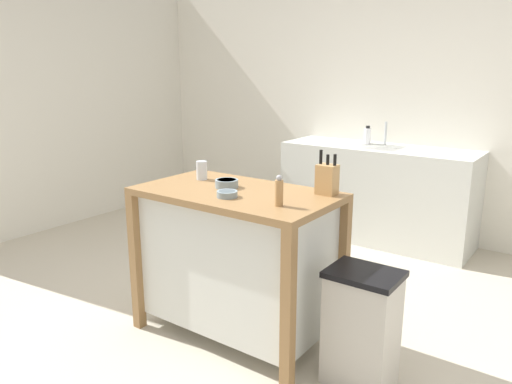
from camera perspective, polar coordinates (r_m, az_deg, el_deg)
name	(u,v)px	position (r m, az deg, el deg)	size (l,w,h in m)	color
ground_plane	(242,326)	(3.30, -1.68, -15.17)	(6.70, 6.70, 0.00)	#BCB29E
wall_back	(393,101)	(5.05, 15.57, 10.09)	(5.70, 0.10, 2.60)	silver
wall_left	(79,98)	(5.62, -19.75, 10.15)	(0.10, 3.04, 2.60)	silver
kitchen_island	(237,256)	(3.01, -2.25, -7.38)	(1.18, 0.67, 0.92)	olive
knife_block	(327,179)	(2.81, 8.21, 1.52)	(0.11, 0.09, 0.25)	tan
bowl_stoneware_deep	(227,183)	(2.95, -3.41, 1.02)	(0.14, 0.14, 0.05)	gray
bowl_ceramic_wide	(227,194)	(2.73, -3.36, -0.21)	(0.12, 0.12, 0.03)	gray
drinking_cup	(202,170)	(3.17, -6.29, 2.50)	(0.07, 0.07, 0.12)	silver
pepper_grinder	(279,191)	(2.55, 2.68, 0.06)	(0.04, 0.04, 0.16)	#AD7F4C
trash_bin	(361,328)	(2.69, 12.08, -15.08)	(0.36, 0.28, 0.63)	#B7B2A8
sink_counter	(376,193)	(4.85, 13.72, -0.13)	(1.79, 0.60, 0.90)	silver
sink_faucet	(385,133)	(4.87, 14.73, 6.58)	(0.02, 0.02, 0.22)	#B7BCC1
bottle_hand_soap	(367,135)	(4.91, 12.75, 6.39)	(0.06, 0.06, 0.17)	white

